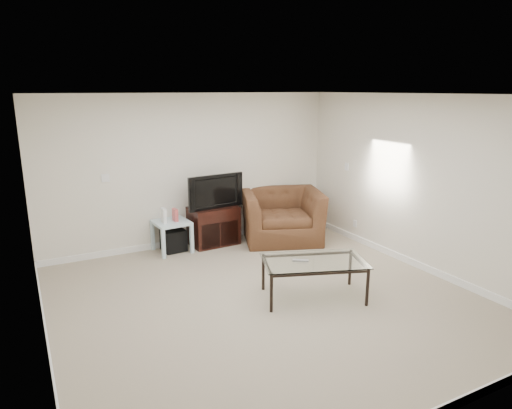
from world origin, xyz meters
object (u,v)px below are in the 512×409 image
television (213,191)px  subwoofer (173,240)px  coffee_table (313,279)px  side_table (172,236)px  recliner (282,207)px  tv_stand (213,225)px

television → subwoofer: television is taller
television → coffee_table: (0.31, -2.47, -0.68)m
side_table → recliner: bearing=-9.1°
tv_stand → recliner: bearing=-19.7°
television → recliner: television is taller
television → subwoofer: 1.03m
side_table → coffee_table: size_ratio=0.42×
tv_stand → side_table: bearing=-179.6°
tv_stand → television: size_ratio=0.85×
tv_stand → television: television is taller
subwoofer → tv_stand: bearing=1.5°
tv_stand → side_table: (-0.74, -0.04, -0.07)m
tv_stand → recliner: recliner is taller
television → tv_stand: bearing=87.2°
television → recliner: 1.23m
television → side_table: bearing=175.1°
tv_stand → side_table: size_ratio=1.47×
television → side_table: (-0.74, -0.01, -0.68)m
side_table → recliner: (1.88, -0.30, 0.33)m
side_table → television: bearing=0.8°
side_table → recliner: recliner is taller
tv_stand → coffee_table: (0.31, -2.50, -0.08)m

